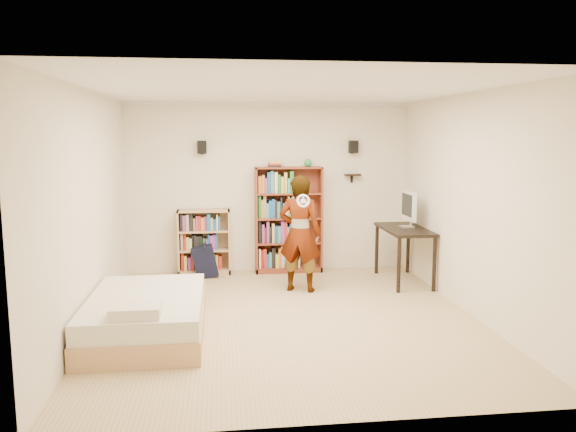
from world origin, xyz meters
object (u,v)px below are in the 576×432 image
person (300,234)px  computer_desk (404,255)px  low_bookshelf (204,242)px  tall_bookshelf (289,220)px  daybed (146,311)px

person → computer_desk: bearing=-148.5°
computer_desk → person: (-1.61, -0.29, 0.41)m
computer_desk → person: person is taller
low_bookshelf → computer_desk: 3.10m
tall_bookshelf → person: tall_bookshelf is taller
tall_bookshelf → person: 1.14m
computer_desk → person: bearing=-169.8°
daybed → person: 2.54m
low_bookshelf → person: bearing=-40.0°
tall_bookshelf → computer_desk: tall_bookshelf is taller
low_bookshelf → computer_desk: (2.98, -0.85, -0.10)m
computer_desk → daybed: computer_desk is taller
tall_bookshelf → computer_desk: bearing=-27.5°
low_bookshelf → computer_desk: bearing=-16.0°
low_bookshelf → computer_desk: size_ratio=0.85×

